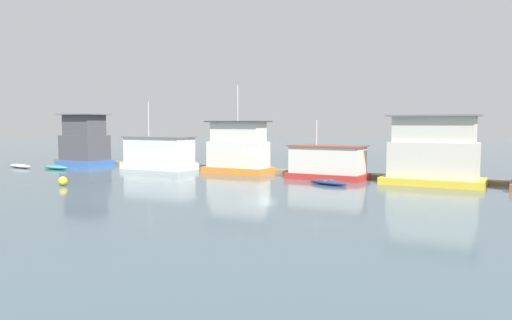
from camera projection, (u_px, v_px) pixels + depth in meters
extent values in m
plane|color=#475B66|center=(261.00, 175.00, 45.09)|extent=(200.00, 200.00, 0.00)
cube|color=#846B4C|center=(274.00, 171.00, 47.33)|extent=(59.60, 1.64, 0.30)
cube|color=#3866B7|center=(85.00, 163.00, 55.30)|extent=(5.11, 3.96, 0.57)
cube|color=#4C4C51|center=(85.00, 148.00, 55.18)|extent=(4.52, 3.36, 2.74)
cube|color=#4C4C51|center=(84.00, 125.00, 54.99)|extent=(3.89, 2.73, 2.25)
cube|color=slate|center=(84.00, 114.00, 54.90)|extent=(4.82, 3.66, 0.12)
cube|color=white|center=(159.00, 166.00, 50.47)|extent=(7.43, 3.52, 0.69)
cube|color=white|center=(159.00, 150.00, 50.35)|extent=(6.85, 2.95, 2.51)
cube|color=slate|center=(159.00, 137.00, 50.26)|extent=(7.15, 3.25, 0.12)
cylinder|color=#B2B2B7|center=(148.00, 119.00, 50.75)|extent=(0.12, 0.12, 3.50)
cube|color=orange|center=(238.00, 170.00, 46.59)|extent=(6.26, 3.34, 0.58)
cube|color=silver|center=(238.00, 154.00, 46.48)|extent=(5.44, 2.53, 2.36)
cube|color=silver|center=(238.00, 132.00, 46.33)|extent=(4.94, 2.03, 1.80)
cube|color=#38383D|center=(238.00, 122.00, 46.26)|extent=(5.74, 2.83, 0.12)
cylinder|color=#B2B2B7|center=(238.00, 103.00, 46.15)|extent=(0.12, 0.12, 3.31)
cube|color=red|center=(327.00, 176.00, 41.79)|extent=(6.47, 3.38, 0.50)
cube|color=silver|center=(327.00, 160.00, 41.69)|extent=(5.91, 2.82, 2.22)
cube|color=brown|center=(328.00, 146.00, 41.61)|extent=(6.21, 3.12, 0.12)
cylinder|color=#B2B2B7|center=(317.00, 132.00, 42.01)|extent=(0.12, 0.12, 2.11)
cube|color=gold|center=(433.00, 181.00, 37.93)|extent=(7.42, 3.91, 0.53)
cube|color=beige|center=(433.00, 160.00, 37.81)|extent=(6.37, 2.85, 2.69)
cube|color=beige|center=(434.00, 129.00, 37.64)|extent=(5.82, 2.30, 1.94)
cube|color=slate|center=(434.00, 116.00, 37.56)|extent=(6.67, 3.15, 0.12)
ellipsoid|color=white|center=(20.00, 166.00, 52.26)|extent=(4.10, 1.69, 0.36)
cube|color=#997F60|center=(20.00, 165.00, 52.25)|extent=(0.31, 0.86, 0.08)
ellipsoid|color=teal|center=(56.00, 167.00, 50.56)|extent=(3.51, 1.35, 0.39)
cube|color=#997F60|center=(56.00, 166.00, 50.55)|extent=(0.22, 0.97, 0.08)
ellipsoid|color=navy|center=(328.00, 182.00, 37.85)|extent=(3.66, 2.13, 0.37)
cube|color=#997F60|center=(328.00, 181.00, 37.84)|extent=(0.44, 0.93, 0.08)
cylinder|color=brown|center=(345.00, 168.00, 42.80)|extent=(0.29, 0.29, 1.70)
cylinder|color=brown|center=(462.00, 174.00, 38.32)|extent=(0.25, 0.25, 1.48)
sphere|color=yellow|center=(63.00, 181.00, 37.37)|extent=(0.67, 0.67, 0.67)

